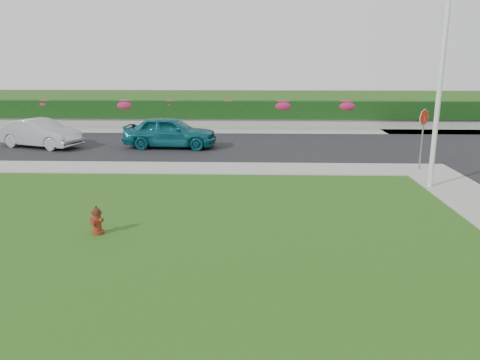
{
  "coord_description": "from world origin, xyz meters",
  "views": [
    {
      "loc": [
        0.36,
        -8.86,
        4.1
      ],
      "look_at": [
        -0.06,
        3.69,
        0.9
      ],
      "focal_mm": 35.0,
      "sensor_mm": 36.0,
      "label": 1
    }
  ],
  "objects_px": {
    "sedan_teal": "(170,132)",
    "sedan_silver": "(40,133)",
    "stop_sign": "(423,125)",
    "utility_pole": "(438,99)",
    "fire_hydrant": "(97,221)"
  },
  "relations": [
    {
      "from": "fire_hydrant",
      "to": "sedan_teal",
      "type": "distance_m",
      "value": 11.59
    },
    {
      "from": "fire_hydrant",
      "to": "sedan_silver",
      "type": "xyz_separation_m",
      "value": [
        -6.55,
        11.44,
        0.38
      ]
    },
    {
      "from": "sedan_teal",
      "to": "utility_pole",
      "type": "height_order",
      "value": "utility_pole"
    },
    {
      "from": "utility_pole",
      "to": "stop_sign",
      "type": "distance_m",
      "value": 2.97
    },
    {
      "from": "fire_hydrant",
      "to": "sedan_teal",
      "type": "xyz_separation_m",
      "value": [
        -0.26,
        11.58,
        0.46
      ]
    },
    {
      "from": "sedan_silver",
      "to": "fire_hydrant",
      "type": "bearing_deg",
      "value": -130.42
    },
    {
      "from": "fire_hydrant",
      "to": "utility_pole",
      "type": "xyz_separation_m",
      "value": [
        9.67,
        4.63,
        2.59
      ]
    },
    {
      "from": "sedan_teal",
      "to": "stop_sign",
      "type": "xyz_separation_m",
      "value": [
        10.49,
        -4.28,
        0.94
      ]
    },
    {
      "from": "utility_pole",
      "to": "stop_sign",
      "type": "bearing_deg",
      "value": 78.31
    },
    {
      "from": "utility_pole",
      "to": "stop_sign",
      "type": "relative_size",
      "value": 2.49
    },
    {
      "from": "utility_pole",
      "to": "stop_sign",
      "type": "height_order",
      "value": "utility_pole"
    },
    {
      "from": "fire_hydrant",
      "to": "sedan_silver",
      "type": "bearing_deg",
      "value": 143.19
    },
    {
      "from": "fire_hydrant",
      "to": "stop_sign",
      "type": "xyz_separation_m",
      "value": [
        10.22,
        7.29,
        1.4
      ]
    },
    {
      "from": "sedan_teal",
      "to": "sedan_silver",
      "type": "height_order",
      "value": "sedan_teal"
    },
    {
      "from": "sedan_teal",
      "to": "utility_pole",
      "type": "xyz_separation_m",
      "value": [
        9.94,
        -6.95,
        2.14
      ]
    }
  ]
}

